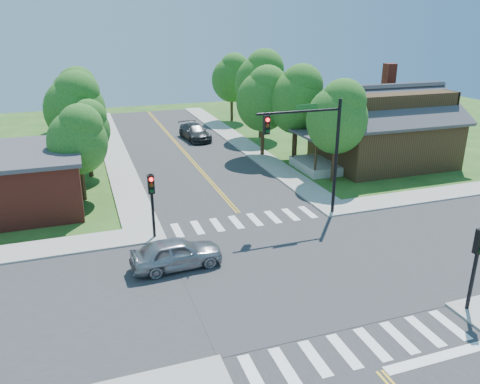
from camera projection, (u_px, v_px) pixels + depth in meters
name	position (u px, v px, depth m)	size (l,w,h in m)	color
ground	(288.00, 270.00, 22.83)	(100.00, 100.00, 0.00)	#235019
road_ns	(288.00, 269.00, 22.82)	(10.00, 90.00, 0.04)	#2D2D30
road_ew	(288.00, 269.00, 22.82)	(90.00, 10.00, 0.04)	#2D2D30
intersection_patch	(288.00, 270.00, 22.83)	(10.20, 10.20, 0.06)	#2D2D30
sidewalk_ne	(376.00, 156.00, 41.70)	(40.00, 40.00, 0.14)	#9E9B93
crosswalk_north	(246.00, 221.00, 28.31)	(8.85, 2.00, 0.01)	white
crosswalk_south	(358.00, 347.00, 17.31)	(8.85, 2.00, 0.01)	white
centerline	(288.00, 269.00, 22.81)	(0.30, 90.00, 0.01)	gold
stop_bar	(440.00, 358.00, 16.85)	(4.60, 0.45, 0.09)	white
signal_mast_ne	(312.00, 141.00, 27.32)	(5.30, 0.42, 7.20)	black
signal_pole_se	(478.00, 254.00, 18.64)	(0.34, 0.42, 3.80)	black
signal_pole_nw	(152.00, 194.00, 25.14)	(0.34, 0.42, 3.80)	black
house_ne	(384.00, 124.00, 38.96)	(13.05, 8.80, 7.11)	#302211
tree_e_a	(339.00, 115.00, 33.80)	(4.51, 4.28, 7.66)	#382314
tree_e_b	(298.00, 98.00, 39.18)	(4.82, 4.58, 8.20)	#382314
tree_e_c	(262.00, 80.00, 46.91)	(5.26, 5.00, 8.94)	#382314
tree_e_d	(232.00, 77.00, 55.17)	(4.71, 4.48, 8.01)	#382314
tree_w_a	(79.00, 138.00, 30.33)	(3.85, 3.65, 6.54)	#382314
tree_w_b	(76.00, 106.00, 36.34)	(4.69, 4.46, 7.98)	#382314
tree_w_c	(76.00, 95.00, 42.92)	(4.49, 4.27, 7.63)	#382314
tree_w_d	(72.00, 89.00, 51.17)	(3.96, 3.76, 6.74)	#382314
tree_house	(264.00, 97.00, 40.34)	(4.70, 4.46, 7.99)	#382314
tree_bldg	(87.00, 127.00, 35.21)	(3.55, 3.37, 6.04)	#382314
car_silver	(177.00, 254.00, 22.76)	(4.54, 2.00, 1.52)	#9C9DA2
car_dgrey	(195.00, 132.00, 47.58)	(2.66, 5.49, 1.54)	#292B2D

